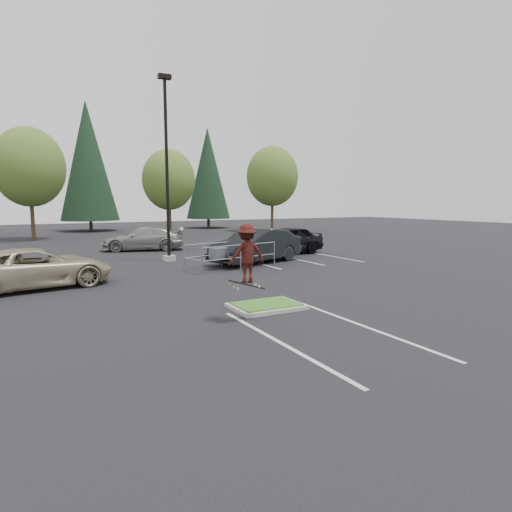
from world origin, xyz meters
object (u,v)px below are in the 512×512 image
conif_b (88,161)px  light_pole (167,179)px  decid_b (29,170)px  car_l_tan (35,268)px  skateboarder (247,254)px  car_far_silver (145,239)px  car_r_black (286,240)px  decid_c (169,182)px  conif_c (208,173)px  cart_corral (223,253)px  car_r_charc (256,246)px  decid_d (272,178)px

conif_b → light_pole: bearing=-89.0°
decid_b → car_l_tan: decid_b is taller
light_pole → conif_b: bearing=91.0°
conif_b → skateboarder: 41.94m
skateboarder → car_far_silver: (1.81, 19.00, -1.10)m
car_r_black → conif_b: bearing=-173.5°
decid_c → conif_b: bearing=119.3°
conif_c → car_l_tan: bearing=-122.0°
cart_corral → skateboarder: skateboarder is taller
decid_b → car_r_charc: size_ratio=1.70×
cart_corral → car_far_silver: bearing=86.1°
decid_c → car_far_silver: decid_c is taller
decid_c → car_far_silver: (-5.38, -11.83, -4.46)m
decid_c → cart_corral: (-3.99, -21.94, -4.45)m
decid_d → car_l_tan: 34.09m
skateboarder → car_l_tan: bearing=-54.8°
decid_b → conif_c: conif_c is taller
conif_c → skateboarder: size_ratio=6.72×
decid_b → cart_corral: size_ratio=2.02×
conif_b → cart_corral: conif_b is taller
light_pole → cart_corral: bearing=-70.0°
car_r_charc → decid_b: bearing=-172.7°
decid_c → car_r_black: size_ratio=1.59×
decid_b → skateboarder: decid_b is taller
decid_d → decid_b: bearing=179.5°
decid_c → decid_d: size_ratio=0.89×
light_pole → conif_b: conif_b is taller
decid_c → decid_b: bearing=176.7°
conif_c → car_r_charc: bearing=-107.3°
light_pole → skateboarder: (-1.70, -13.00, -2.66)m
car_far_silver → decid_b: bearing=-134.9°
cart_corral → car_r_black: 7.00m
decid_d → car_r_black: decid_d is taller
decid_c → cart_corral: 22.74m
conif_c → decid_c: bearing=-129.6°
decid_d → conif_c: (-3.99, 9.17, 0.94)m
car_far_silver → decid_c: bearing=172.8°
skateboarder → car_r_black: size_ratio=0.35×
decid_d → car_far_silver: bearing=-144.6°
light_pole → car_l_tan: 9.27m
light_pole → skateboarder: 13.38m
decid_d → car_l_tan: decid_d is taller
conif_c → car_l_tan: size_ratio=2.22×
light_pole → car_far_silver: bearing=88.9°
skateboarder → car_r_charc: 11.60m
decid_c → conif_b: size_ratio=0.58×
car_r_charc → skateboarder: bearing=-48.3°
cart_corral → car_l_tan: car_l_tan is taller
conif_c → skateboarder: conif_c is taller
skateboarder → car_far_silver: 19.12m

